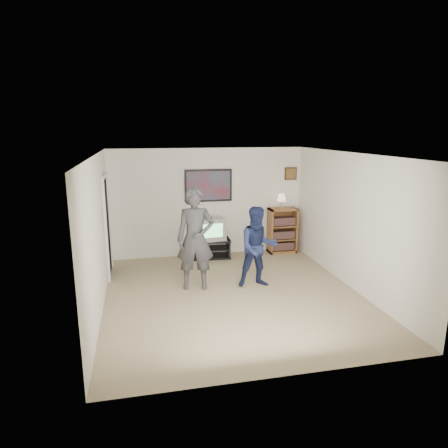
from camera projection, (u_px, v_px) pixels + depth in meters
name	position (u px, v px, depth m)	size (l,w,h in m)	color
room_shell	(229.00, 223.00, 7.22)	(4.51, 5.00, 2.51)	#7E6550
media_stand	(211.00, 248.00, 9.25)	(0.90, 0.54, 0.43)	black
crt_television	(211.00, 229.00, 9.15)	(0.59, 0.50, 0.50)	#A2A29D
bookshelf	(282.00, 230.00, 9.59)	(0.66, 0.38, 1.08)	brown
table_lamp	(281.00, 201.00, 9.38)	(0.23, 0.23, 0.36)	#F9DDBD
person_tall	(195.00, 239.00, 7.31)	(0.69, 0.45, 1.89)	#39383B
person_short	(258.00, 247.00, 7.44)	(0.75, 0.58, 1.53)	#192246
controller_left	(191.00, 218.00, 7.47)	(0.03, 0.11, 0.03)	white
controller_right	(252.00, 232.00, 7.59)	(0.03, 0.11, 0.03)	white
poster	(208.00, 186.00, 9.15)	(1.10, 0.03, 0.75)	black
air_vent	(184.00, 173.00, 8.98)	(0.28, 0.02, 0.14)	white
small_picture	(291.00, 174.00, 9.52)	(0.30, 0.03, 0.30)	black
doorway	(107.00, 227.00, 8.01)	(0.03, 0.85, 2.00)	black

